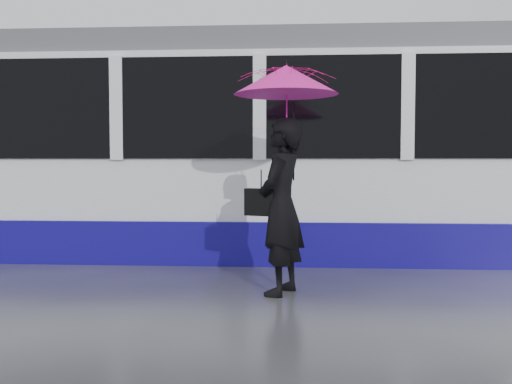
{
  "coord_description": "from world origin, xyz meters",
  "views": [
    {
      "loc": [
        0.73,
        -6.57,
        1.45
      ],
      "look_at": [
        0.29,
        0.07,
        1.1
      ],
      "focal_mm": 40.0,
      "sensor_mm": 36.0,
      "label": 1
    }
  ],
  "objects": [
    {
      "name": "umbrella",
      "position": [
        0.64,
        -0.36,
        2.12
      ],
      "size": [
        1.45,
        1.45,
        1.3
      ],
      "rotation": [
        0.0,
        0.0,
        -0.34
      ],
      "color": "#F0145C",
      "rests_on": "ground"
    },
    {
      "name": "handbag",
      "position": [
        0.37,
        -0.34,
        1.01
      ],
      "size": [
        0.38,
        0.26,
        0.48
      ],
      "rotation": [
        0.0,
        0.0,
        -0.34
      ],
      "color": "black",
      "rests_on": "ground"
    },
    {
      "name": "woman",
      "position": [
        0.59,
        -0.36,
        0.97
      ],
      "size": [
        0.67,
        0.82,
        1.93
      ],
      "primitive_type": "imported",
      "rotation": [
        0.0,
        0.0,
        -1.91
      ],
      "color": "black",
      "rests_on": "ground"
    },
    {
      "name": "ground",
      "position": [
        0.0,
        0.0,
        0.0
      ],
      "size": [
        90.0,
        90.0,
        0.0
      ],
      "primitive_type": "plane",
      "color": "#2D2D32",
      "rests_on": "ground"
    },
    {
      "name": "rails",
      "position": [
        0.0,
        2.5,
        0.01
      ],
      "size": [
        34.0,
        1.51,
        0.02
      ],
      "color": "#3F3D38",
      "rests_on": "ground"
    },
    {
      "name": "tram",
      "position": [
        -3.24,
        2.5,
        1.64
      ],
      "size": [
        26.0,
        2.56,
        3.35
      ],
      "color": "white",
      "rests_on": "ground"
    }
  ]
}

